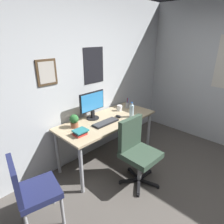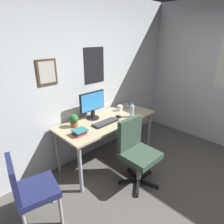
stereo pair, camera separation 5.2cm
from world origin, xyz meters
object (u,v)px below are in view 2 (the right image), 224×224
at_px(monitor, 92,104).
at_px(computer_mouse, 118,116).
at_px(office_chair, 136,149).
at_px(water_bottle, 132,111).
at_px(potted_plant, 74,120).
at_px(keyboard, 105,123).
at_px(pen_cup, 128,105).
at_px(side_chair, 29,188).
at_px(book_stack_left, 80,132).
at_px(coffee_mug_near, 120,108).

relative_size(monitor, computer_mouse, 4.18).
relative_size(office_chair, water_bottle, 3.76).
distance_m(office_chair, potted_plant, 0.96).
bearing_deg(office_chair, water_bottle, 46.39).
relative_size(keyboard, pen_cup, 2.15).
height_order(side_chair, potted_plant, potted_plant).
distance_m(office_chair, side_chair, 1.39).
xyz_separation_m(office_chair, water_bottle, (0.41, 0.43, 0.33)).
relative_size(office_chair, book_stack_left, 5.26).
height_order(water_bottle, potted_plant, water_bottle).
relative_size(side_chair, pen_cup, 4.38).
height_order(keyboard, computer_mouse, computer_mouse).
bearing_deg(pen_cup, keyboard, -165.61).
height_order(computer_mouse, coffee_mug_near, coffee_mug_near).
height_order(coffee_mug_near, potted_plant, potted_plant).
height_order(water_bottle, pen_cup, water_bottle).
bearing_deg(side_chair, office_chair, -14.19).
xyz_separation_m(computer_mouse, coffee_mug_near, (0.24, 0.19, 0.03)).
distance_m(computer_mouse, potted_plant, 0.74).
height_order(office_chair, potted_plant, office_chair).
bearing_deg(pen_cup, water_bottle, -130.95).
xyz_separation_m(office_chair, side_chair, (-1.35, 0.34, -0.03)).
height_order(monitor, potted_plant, monitor).
bearing_deg(office_chair, coffee_mug_near, 57.66).
height_order(potted_plant, book_stack_left, potted_plant).
height_order(pen_cup, book_stack_left, pen_cup).
bearing_deg(water_bottle, keyboard, 165.37).
distance_m(monitor, book_stack_left, 0.60).
height_order(monitor, keyboard, monitor).
bearing_deg(keyboard, side_chair, -170.68).
bearing_deg(book_stack_left, monitor, 32.50).
distance_m(office_chair, book_stack_left, 0.80).
xyz_separation_m(keyboard, book_stack_left, (-0.49, -0.02, 0.03)).
distance_m(water_bottle, pen_cup, 0.41).
xyz_separation_m(monitor, pen_cup, (0.75, -0.09, -0.19)).
bearing_deg(monitor, office_chair, -85.17).
bearing_deg(pen_cup, book_stack_left, -170.35).
distance_m(keyboard, book_stack_left, 0.49).
bearing_deg(side_chair, computer_mouse, 8.09).
distance_m(monitor, keyboard, 0.36).
bearing_deg(water_bottle, coffee_mug_near, 78.04).
distance_m(keyboard, computer_mouse, 0.30).
height_order(side_chair, book_stack_left, side_chair).
height_order(keyboard, water_bottle, water_bottle).
bearing_deg(monitor, pen_cup, -7.08).
bearing_deg(office_chair, computer_mouse, 66.82).
distance_m(computer_mouse, book_stack_left, 0.79).
relative_size(office_chair, monitor, 2.07).
distance_m(water_bottle, book_stack_left, 0.96).
bearing_deg(office_chair, book_stack_left, 135.55).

